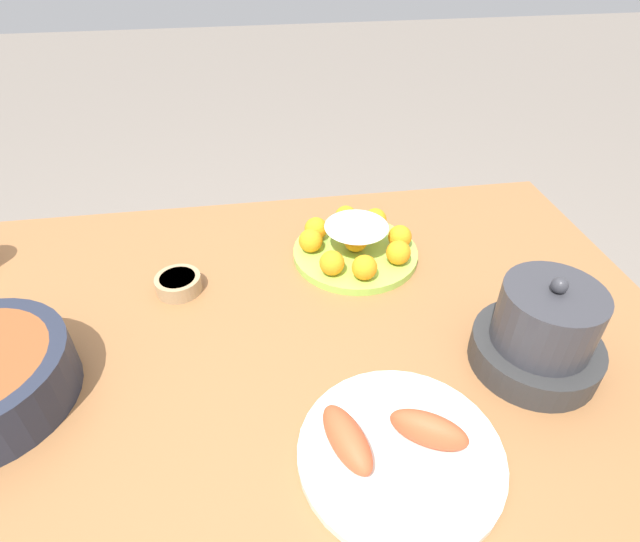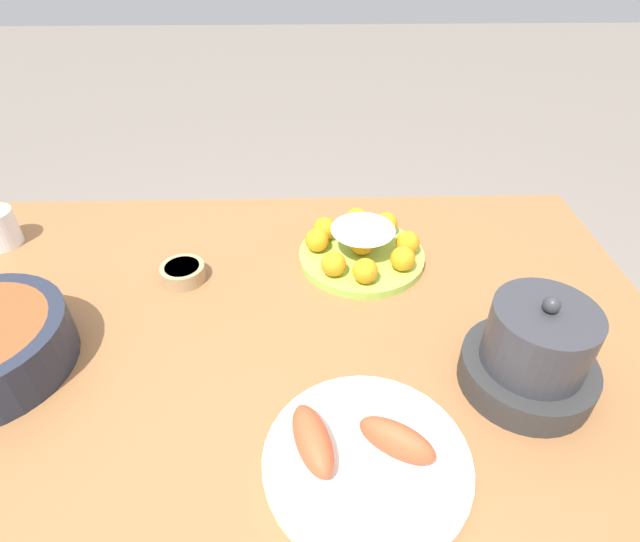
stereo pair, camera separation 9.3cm
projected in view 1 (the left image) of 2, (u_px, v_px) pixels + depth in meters
ground_plane at (293, 524)px, 1.33m from camera, size 12.00×12.00×0.00m
dining_table at (281, 361)px, 0.94m from camera, size 1.39×0.87×0.74m
cake_plate at (355, 244)px, 1.02m from camera, size 0.26×0.26×0.08m
sauce_bowl at (178, 283)px, 0.94m from camera, size 0.09×0.09×0.03m
seafood_platter at (396, 448)px, 0.67m from camera, size 0.28×0.28×0.06m
warming_pot at (541, 334)px, 0.77m from camera, size 0.20×0.20×0.17m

